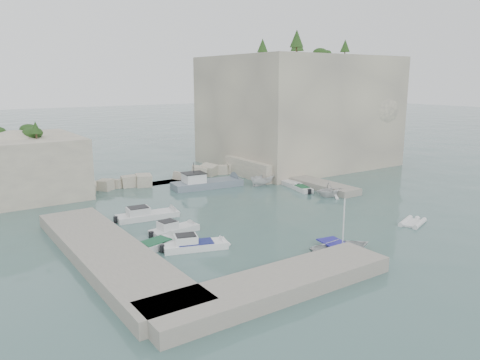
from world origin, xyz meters
TOP-DOWN VIEW (x-y plane):
  - ground at (0.00, 0.00)m, footprint 400.00×400.00m
  - cliff_east at (23.00, 23.00)m, footprint 26.00×22.00m
  - cliff_terrace at (13.00, 18.00)m, footprint 8.00×10.00m
  - outcrop_west at (-20.00, 25.00)m, footprint 16.00×14.00m
  - quay_west at (-17.00, -1.00)m, footprint 5.00×24.00m
  - quay_south at (-10.00, -12.50)m, footprint 18.00×4.00m
  - ledge_east at (13.50, 10.00)m, footprint 3.00×16.00m
  - breakwater at (-1.00, 22.00)m, footprint 28.00×3.00m
  - motorboat_c at (-12.90, -0.43)m, footprint 5.15×2.91m
  - motorboat_b at (-9.89, 2.08)m, footprint 5.10×2.11m
  - motorboat_d at (-10.29, -2.54)m, footprint 5.98×3.39m
  - motorboat_a at (-10.04, 7.71)m, footprint 6.90×2.74m
  - rowboat at (-1.00, -9.97)m, footprint 5.84×4.59m
  - inflatable_dinghy at (10.19, -8.46)m, footprint 3.85×2.76m
  - tender_east_a at (11.34, 3.76)m, footprint 4.26×3.91m
  - tender_east_b at (10.56, 7.76)m, footprint 2.17×4.10m
  - tender_east_c at (11.43, 11.48)m, footprint 2.35×5.18m
  - tender_east_d at (8.59, 13.14)m, footprint 4.46×2.15m
  - work_boat at (1.83, 16.12)m, footprint 10.24×4.18m
  - rowboat_mast at (-1.00, -9.97)m, footprint 0.10×0.10m
  - vegetation at (17.83, 24.40)m, footprint 53.48×13.88m

SIDE VIEW (x-z plane):
  - ground at x=0.00m, z-range 0.00..0.00m
  - motorboat_c at x=-12.90m, z-range -0.35..0.35m
  - motorboat_b at x=-9.89m, z-range -0.70..0.70m
  - motorboat_d at x=-10.29m, z-range -0.70..0.70m
  - motorboat_a at x=-10.04m, z-range -0.70..0.70m
  - rowboat at x=-1.00m, z-range -0.55..0.55m
  - inflatable_dinghy at x=10.19m, z-range -0.22..0.22m
  - tender_east_a at x=11.34m, z-range -0.95..0.95m
  - tender_east_b at x=10.56m, z-range -0.35..0.35m
  - tender_east_c at x=11.43m, z-range -0.35..0.35m
  - tender_east_d at x=8.59m, z-range -0.83..0.83m
  - work_boat at x=1.83m, z-range -1.10..1.10m
  - ledge_east at x=13.50m, z-range 0.00..0.80m
  - quay_west at x=-17.00m, z-range 0.00..1.10m
  - quay_south at x=-10.00m, z-range 0.00..1.10m
  - breakwater at x=-1.00m, z-range 0.00..1.40m
  - cliff_terrace at x=13.00m, z-range 0.00..2.50m
  - rowboat_mast at x=-1.00m, z-range 0.55..4.75m
  - outcrop_west at x=-20.00m, z-range 0.00..7.00m
  - cliff_east at x=23.00m, z-range 0.00..17.00m
  - vegetation at x=17.83m, z-range 11.23..24.63m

